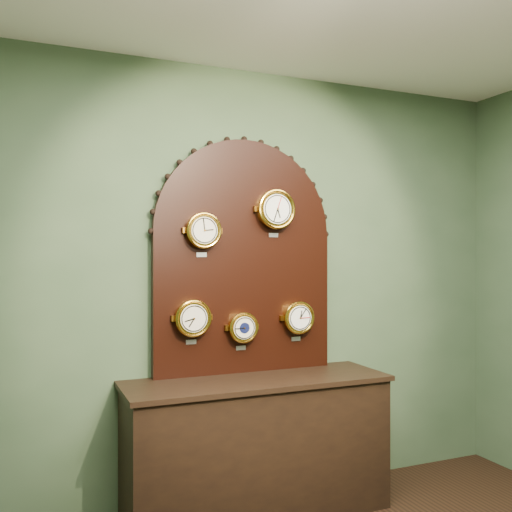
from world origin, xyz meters
name	(u,v)px	position (x,y,z in m)	size (l,w,h in m)	color
wall_back	(241,283)	(0.00, 2.50, 1.40)	(4.00, 4.00, 0.00)	#3F563B
shop_counter	(257,449)	(0.00, 2.23, 0.40)	(1.60, 0.50, 0.80)	black
display_board	(244,249)	(0.00, 2.45, 1.63)	(1.26, 0.06, 1.53)	black
roman_clock	(203,231)	(-0.30, 2.38, 1.74)	(0.23, 0.08, 0.28)	gold
arabic_clock	(276,209)	(0.19, 2.38, 1.88)	(0.26, 0.08, 0.31)	gold
hygrometer	(193,318)	(-0.37, 2.38, 1.20)	(0.23, 0.08, 0.28)	gold
barometer	(243,327)	(-0.04, 2.38, 1.13)	(0.20, 0.08, 0.25)	gold
tide_clock	(298,318)	(0.36, 2.38, 1.17)	(0.22, 0.08, 0.27)	gold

